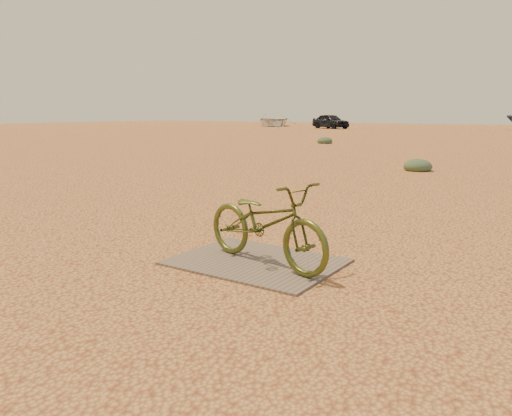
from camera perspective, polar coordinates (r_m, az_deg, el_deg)
The scene contains 7 objects.
ground at distance 4.47m, azimuth 5.25°, elevation -7.71°, with size 120.00×120.00×0.00m, color #D3984C.
plywood_board at distance 4.82m, azimuth -0.00°, elevation -6.15°, with size 1.53×1.16×0.02m, color #6F5D4D.
bicycle at distance 4.61m, azimuth 1.12°, elevation -1.67°, with size 0.53×1.51×0.80m, color #46501B.
car at distance 44.90m, azimuth 8.52°, elevation 9.78°, with size 1.50×3.73×1.27m, color black.
boat_near_left at distance 51.90m, azimuth 1.96°, elevation 10.02°, with size 4.33×6.06×1.25m, color silver.
kale_a at distance 12.99m, azimuth 17.97°, elevation 4.08°, with size 0.69×0.69×0.38m, color #495F3D.
kale_c at distance 23.40m, azimuth 7.86°, elevation 7.32°, with size 0.70×0.70×0.39m, color #495F3D.
Camera 1 is at (2.01, -3.73, 1.42)m, focal length 35.00 mm.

